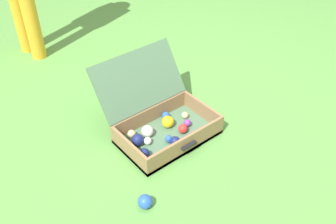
% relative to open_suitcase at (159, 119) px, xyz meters
% --- Properties ---
extents(ground_plane, '(16.00, 16.00, 0.00)m').
position_rel_open_suitcase_xyz_m(ground_plane, '(-0.01, -0.10, -0.11)').
color(ground_plane, '#569342').
extents(open_suitcase, '(0.61, 0.62, 0.46)m').
position_rel_open_suitcase_xyz_m(open_suitcase, '(0.00, 0.00, 0.00)').
color(open_suitcase, '#4C7051').
rests_on(open_suitcase, ground).
extents(stray_ball_on_grass, '(0.08, 0.08, 0.08)m').
position_rel_open_suitcase_xyz_m(stray_ball_on_grass, '(-0.43, -0.42, -0.07)').
color(stray_ball_on_grass, blue).
rests_on(stray_ball_on_grass, ground).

